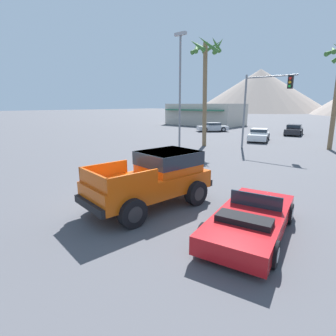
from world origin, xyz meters
The scene contains 10 objects.
ground_plane centered at (0.00, 0.00, 0.00)m, with size 320.00×320.00×0.00m, color #4C4C51.
orange_pickup_truck centered at (0.35, -0.08, 1.10)m, with size 2.75×4.97×1.95m.
red_convertible_car centered at (3.94, 0.04, 0.42)m, with size 2.49×4.54×1.07m.
parked_car_silver centered at (-12.55, 24.49, 0.61)m, with size 4.05×4.22×1.19m.
parked_car_dark centered at (-2.91, 27.38, 0.63)m, with size 2.49×4.46×1.24m.
parked_car_white centered at (-3.94, 19.44, 0.63)m, with size 2.96×4.68×1.22m.
traffic_light_main centered at (-1.73, 14.19, 4.15)m, with size 3.98×0.38×5.94m.
street_lamp_post centered at (-5.12, 8.03, 4.91)m, with size 0.90×0.24×8.25m.
palm_tree_leaning centered at (-6.24, 12.81, 6.69)m, with size 2.80×2.99×8.95m.
storefront_building centered at (-19.87, 33.52, 1.86)m, with size 12.91×7.71×3.71m.
Camera 1 is at (6.73, -6.68, 3.64)m, focal length 28.00 mm.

